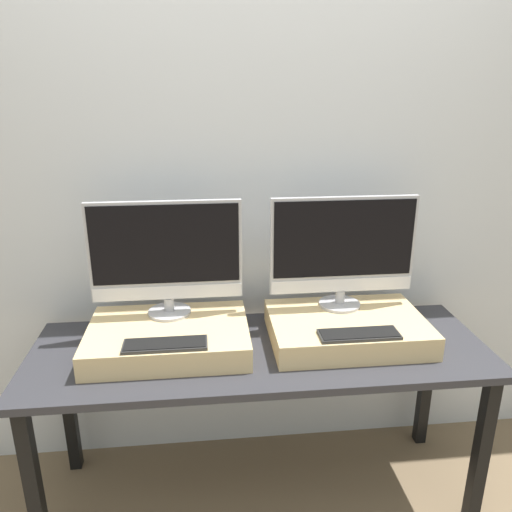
{
  "coord_description": "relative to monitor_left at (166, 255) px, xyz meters",
  "views": [
    {
      "loc": [
        -0.2,
        -1.42,
        1.7
      ],
      "look_at": [
        0.0,
        0.46,
        1.05
      ],
      "focal_mm": 35.0,
      "sensor_mm": 36.0,
      "label": 1
    }
  ],
  "objects": [
    {
      "name": "workbench",
      "position": [
        0.36,
        -0.15,
        -0.42
      ],
      "size": [
        1.8,
        0.62,
        0.72
      ],
      "color": "#2D2D33",
      "rests_on": "ground_plane"
    },
    {
      "name": "monitor_left",
      "position": [
        0.0,
        0.0,
        0.0
      ],
      "size": [
        0.6,
        0.17,
        0.47
      ],
      "color": "#B2B2B7",
      "rests_on": "wooden_riser_left"
    },
    {
      "name": "keyboard_left",
      "position": [
        0.0,
        -0.27,
        -0.24
      ],
      "size": [
        0.3,
        0.1,
        0.01
      ],
      "color": "#2D2D2D",
      "rests_on": "wooden_riser_left"
    },
    {
      "name": "monitor_right",
      "position": [
        0.71,
        0.0,
        0.0
      ],
      "size": [
        0.6,
        0.17,
        0.47
      ],
      "color": "#B2B2B7",
      "rests_on": "wooden_riser_right"
    },
    {
      "name": "wall_back",
      "position": [
        0.36,
        0.23,
        0.23
      ],
      "size": [
        8.0,
        0.04,
        2.6
      ],
      "color": "silver",
      "rests_on": "ground_plane"
    },
    {
      "name": "keyboard_right",
      "position": [
        0.71,
        -0.27,
        -0.24
      ],
      "size": [
        0.3,
        0.1,
        0.01
      ],
      "color": "#2D2D2D",
      "rests_on": "wooden_riser_right"
    },
    {
      "name": "wooden_riser_right",
      "position": [
        0.71,
        -0.12,
        -0.3
      ],
      "size": [
        0.62,
        0.43,
        0.1
      ],
      "color": "#D6B77F",
      "rests_on": "workbench"
    },
    {
      "name": "wooden_riser_left",
      "position": [
        -0.0,
        -0.12,
        -0.3
      ],
      "size": [
        0.62,
        0.43,
        0.1
      ],
      "color": "#D6B77F",
      "rests_on": "workbench"
    }
  ]
}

